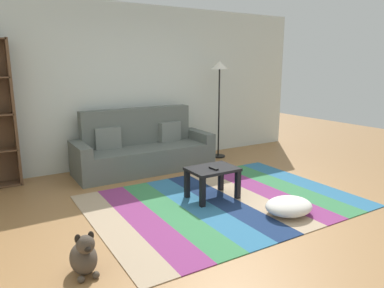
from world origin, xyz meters
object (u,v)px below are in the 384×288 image
at_px(standing_lamp, 219,78).
at_px(dog, 84,256).
at_px(coffee_table, 212,174).
at_px(pouf, 289,206).
at_px(couch, 143,150).
at_px(tv_remote, 214,168).

bearing_deg(standing_lamp, dog, -140.85).
xyz_separation_m(coffee_table, pouf, (0.46, -0.89, -0.22)).
distance_m(couch, coffee_table, 1.71).
bearing_deg(dog, pouf, -0.50).
relative_size(couch, pouf, 3.91).
distance_m(standing_lamp, tv_remote, 2.47).
bearing_deg(couch, tv_remote, -83.26).
xyz_separation_m(couch, pouf, (0.69, -2.59, -0.23)).
xyz_separation_m(coffee_table, dog, (-1.88, -0.87, -0.17)).
xyz_separation_m(pouf, tv_remote, (-0.48, 0.84, 0.32)).
xyz_separation_m(couch, dog, (-1.65, -2.57, -0.18)).
bearing_deg(standing_lamp, tv_remote, -126.88).
relative_size(pouf, dog, 1.46).
relative_size(dog, tv_remote, 2.65).
distance_m(coffee_table, standing_lamp, 2.46).
bearing_deg(pouf, coffee_table, 117.31).
bearing_deg(standing_lamp, pouf, -108.10).
relative_size(dog, standing_lamp, 0.22).
distance_m(coffee_table, pouf, 1.03).
relative_size(coffee_table, standing_lamp, 0.35).
height_order(coffee_table, tv_remote, tv_remote).
height_order(dog, tv_remote, tv_remote).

